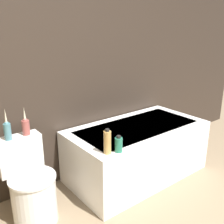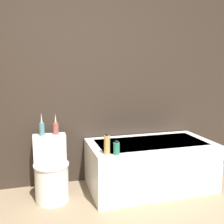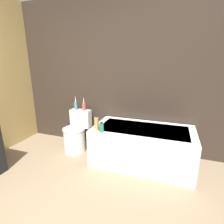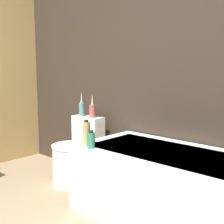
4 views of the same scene
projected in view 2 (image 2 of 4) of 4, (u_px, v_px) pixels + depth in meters
wall_back_tiled at (83, 81)px, 3.29m from camera, size 6.40×0.06×2.60m
bathtub at (150, 164)px, 3.24m from camera, size 1.50×0.79×0.58m
toilet at (51, 173)px, 2.96m from camera, size 0.39×0.53×0.70m
vase_gold at (42, 128)px, 3.02m from camera, size 0.06×0.06×0.27m
vase_silver at (56, 127)px, 3.08m from camera, size 0.07×0.07×0.25m
shampoo_bottle_tall at (107, 145)px, 2.72m from camera, size 0.06×0.06×0.22m
shampoo_bottle_short at (117, 148)px, 2.72m from camera, size 0.07×0.07×0.15m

